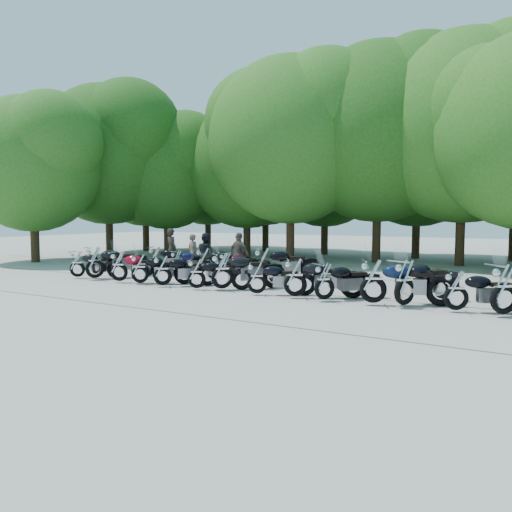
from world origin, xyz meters
The scene contains 36 objects.
ground centered at (0.00, 0.00, 0.00)m, with size 90.00×90.00×0.00m, color #A59E95.
tree_0 centered at (-15.42, 12.98, 5.45)m, with size 7.50×7.50×9.21m.
tree_1 centered at (-12.04, 11.24, 5.06)m, with size 6.97×6.97×8.55m.
tree_2 centered at (-7.25, 12.84, 5.31)m, with size 7.31×7.31×8.97m.
tree_3 centered at (-3.57, 11.24, 6.32)m, with size 8.70×8.70×10.67m.
tree_4 centered at (0.54, 13.09, 6.64)m, with size 9.13×9.13×11.20m.
tree_5 centered at (4.61, 13.20, 6.57)m, with size 9.04×9.04×11.10m.
tree_9 centered at (-13.53, 17.59, 5.52)m, with size 7.59×7.59×9.32m.
tree_10 centered at (-8.29, 16.97, 5.66)m, with size 7.78×7.78×9.55m.
tree_11 centered at (-3.76, 16.43, 5.49)m, with size 7.56×7.56×9.28m.
tree_12 centered at (1.80, 16.47, 5.72)m, with size 7.88×7.88×9.67m.
tree_16 centered at (-14.83, 4.00, 5.06)m, with size 6.97×6.97×8.55m.
tree_17 centered at (-14.68, 9.00, 6.04)m, with size 8.31×8.31×10.20m.
motorcycle_0 centered at (-7.39, 0.45, 0.60)m, with size 0.64×2.12×1.20m, color black, non-canonical shape.
motorcycle_1 centered at (-6.46, 0.48, 0.71)m, with size 0.76×2.51×1.42m, color black, non-canonical shape.
motorcycle_2 centered at (-5.07, 0.35, 0.64)m, with size 0.69×2.27×1.28m, color maroon, non-canonical shape.
motorcycle_3 centered at (-4.09, 0.39, 0.61)m, with size 0.65×2.15×1.21m, color black, non-canonical shape.
motorcycle_4 centered at (-3.01, 0.34, 0.61)m, with size 0.65×2.14×1.21m, color black, non-canonical shape.
motorcycle_5 centered at (-1.59, 0.37, 0.58)m, with size 0.62×2.05×1.16m, color black, non-canonical shape.
motorcycle_6 centered at (-0.78, 0.65, 0.70)m, with size 0.75×2.47×1.39m, color black, non-canonical shape.
motorcycle_7 centered at (0.66, 0.43, 0.57)m, with size 0.62×2.03×1.15m, color black, non-canonical shape.
motorcycle_8 centered at (1.92, 0.51, 0.67)m, with size 0.72×2.37×1.34m, color black, non-canonical shape.
motorcycle_9 centered at (2.87, 0.43, 0.62)m, with size 0.66×2.18×1.23m, color black, non-canonical shape.
motorcycle_10 centered at (4.25, 0.51, 0.71)m, with size 0.76×2.51×1.42m, color #0C1735, non-canonical shape.
motorcycle_11 centered at (5.06, 0.60, 0.72)m, with size 0.77×2.55×1.44m, color black, non-canonical shape.
motorcycle_12 centered at (6.34, 0.60, 0.60)m, with size 0.64×2.12×1.20m, color black, non-canonical shape.
motorcycle_13 centered at (7.42, 0.58, 0.72)m, with size 0.78×2.56×1.45m, color #3E0813, non-canonical shape.
motorcycle_14 centered at (-5.96, 3.32, 0.64)m, with size 0.68×2.25×1.27m, color black, non-canonical shape.
motorcycle_15 centered at (-4.69, 3.18, 0.57)m, with size 0.62×2.03×1.15m, color #100E3E, non-canonical shape.
motorcycle_16 centered at (-3.27, 3.10, 0.67)m, with size 0.72×2.36×1.33m, color black, non-canonical shape.
motorcycle_17 centered at (-2.31, 3.21, 0.59)m, with size 0.63×2.08×1.17m, color #37071A, non-canonical shape.
motorcycle_18 centered at (-0.75, 3.36, 0.71)m, with size 0.76×2.50×1.41m, color black, non-canonical shape.
rider_0 centered at (-6.32, 4.78, 0.93)m, with size 0.68×0.44×1.85m, color black.
rider_1 centered at (-4.03, 4.21, 0.85)m, with size 0.83×0.65×1.71m, color black.
rider_2 centered at (-2.33, 4.16, 0.88)m, with size 1.03×0.43×1.76m, color brown.
rider_3 centered at (-4.99, 4.63, 0.82)m, with size 0.60×0.39×1.63m, color brown.
Camera 1 is at (8.24, -12.61, 2.43)m, focal length 35.00 mm.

